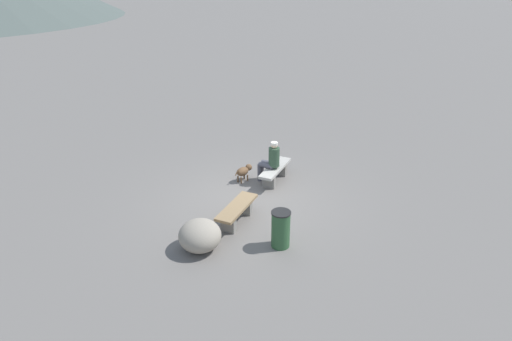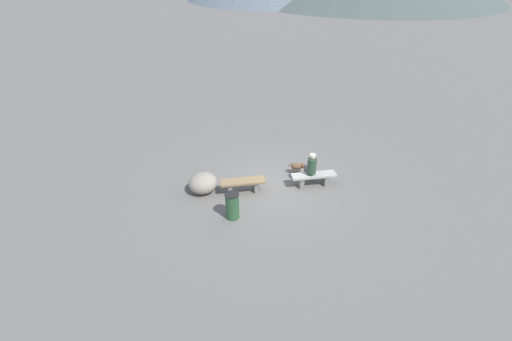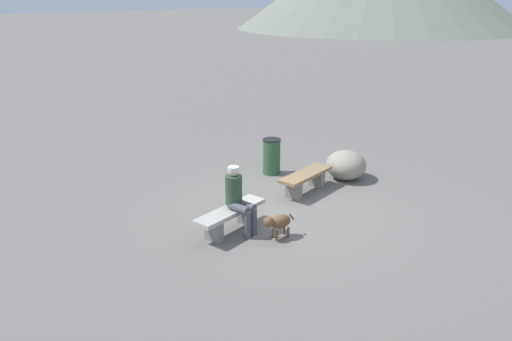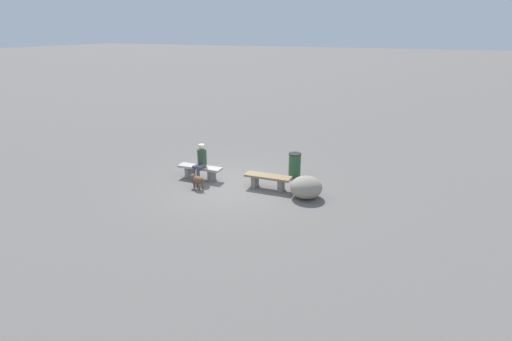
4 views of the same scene
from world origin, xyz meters
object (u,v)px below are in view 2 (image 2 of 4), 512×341
Objects in this scene: bench_right at (314,178)px; boulder at (203,183)px; seated_person at (311,167)px; trash_bin at (232,206)px; bench_left at (243,184)px; dog at (298,166)px.

boulder reaches higher than bench_right.
seated_person is 1.26× the size of boulder.
trash_bin reaches higher than boulder.
bench_left is at bearing 71.97° from trash_bin.
boulder is (-3.73, -0.03, -0.37)m from seated_person.
seated_person is (2.39, 0.21, 0.39)m from bench_left.
boulder reaches higher than dog.
boulder is (-3.44, -0.75, 0.03)m from dog.
trash_bin is (-0.44, -1.36, 0.12)m from bench_left.
boulder is (-1.34, 0.19, 0.02)m from bench_left.
bench_right is 0.42m from seated_person.
trash_bin is (-2.83, -1.57, -0.27)m from seated_person.
seated_person is at bearing 134.06° from bench_right.
dog is (-0.39, 0.81, 0.00)m from bench_right.
seated_person is 3.75m from boulder.
boulder reaches higher than bench_left.
bench_right is at bearing -0.99° from boulder.
dog is (-0.29, 0.72, -0.40)m from seated_person.
bench_right is at bearing -43.01° from seated_person.
bench_left is 2.43m from seated_person.
trash_bin is (-2.54, -2.29, 0.13)m from dog.
seated_person is at bearing 0.44° from boulder.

